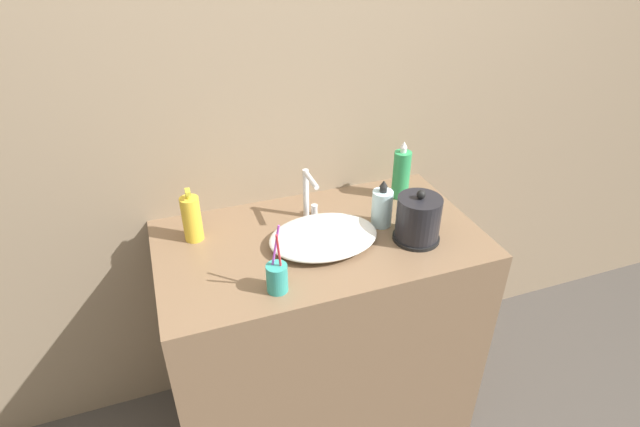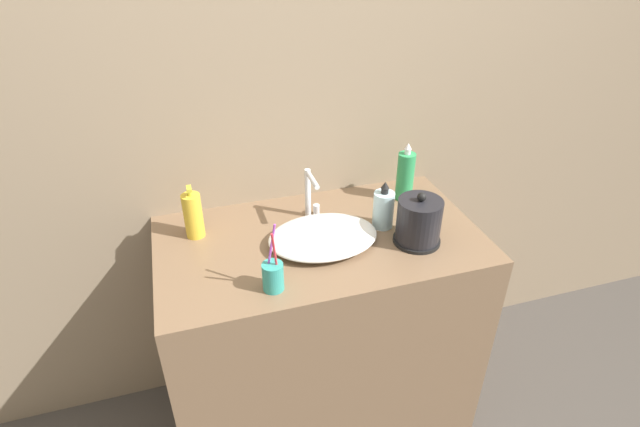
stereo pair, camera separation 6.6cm
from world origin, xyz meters
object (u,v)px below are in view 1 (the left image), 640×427
(shampoo_bottle, at_px, (382,207))
(mouthwash_bottle, at_px, (401,174))
(toothbrush_cup, at_px, (277,277))
(electric_kettle, at_px, (418,220))
(faucet, at_px, (308,193))
(lotion_bottle, at_px, (192,218))

(shampoo_bottle, xyz_separation_m, mouthwash_bottle, (0.16, 0.16, 0.03))
(toothbrush_cup, xyz_separation_m, mouthwash_bottle, (0.60, 0.38, 0.05))
(toothbrush_cup, xyz_separation_m, shampoo_bottle, (0.45, 0.22, 0.02))
(electric_kettle, bearing_deg, faucet, 140.39)
(electric_kettle, bearing_deg, mouthwash_bottle, 73.71)
(electric_kettle, xyz_separation_m, lotion_bottle, (-0.72, 0.26, 0.01))
(lotion_bottle, height_order, mouthwash_bottle, mouthwash_bottle)
(electric_kettle, height_order, shampoo_bottle, electric_kettle)
(toothbrush_cup, distance_m, shampoo_bottle, 0.50)
(faucet, relative_size, toothbrush_cup, 0.87)
(electric_kettle, height_order, toothbrush_cup, toothbrush_cup)
(mouthwash_bottle, bearing_deg, shampoo_bottle, -134.43)
(electric_kettle, height_order, lotion_bottle, lotion_bottle)
(toothbrush_cup, relative_size, mouthwash_bottle, 0.94)
(faucet, height_order, mouthwash_bottle, mouthwash_bottle)
(electric_kettle, bearing_deg, toothbrush_cup, -169.22)
(toothbrush_cup, relative_size, lotion_bottle, 1.12)
(faucet, bearing_deg, shampoo_bottle, -29.01)
(faucet, height_order, toothbrush_cup, toothbrush_cup)
(shampoo_bottle, bearing_deg, lotion_bottle, 168.35)
(shampoo_bottle, bearing_deg, faucet, 150.99)
(faucet, bearing_deg, mouthwash_bottle, 4.50)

